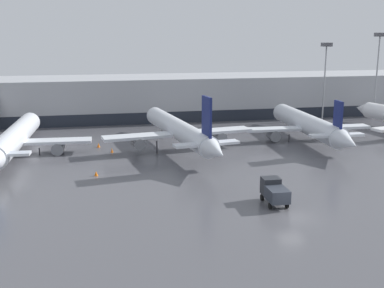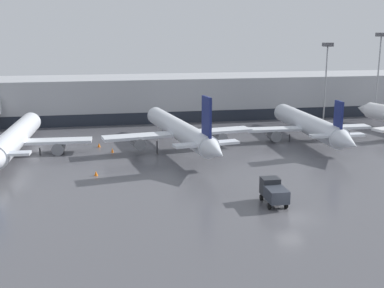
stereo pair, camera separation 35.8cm
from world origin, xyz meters
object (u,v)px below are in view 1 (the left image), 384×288
Objects in this scene: parked_jet_0 at (308,125)px; traffic_cone_1 at (112,150)px; apron_light_mast_0 at (379,51)px; parked_jet_4 at (14,139)px; apron_light_mast_2 at (326,58)px; parked_jet_2 at (179,130)px; service_truck_3 at (274,191)px; traffic_cone_2 at (99,145)px; traffic_cone_0 at (96,174)px.

traffic_cone_1 is at bearing 95.43° from parked_jet_0.
traffic_cone_1 is 62.10m from apron_light_mast_0.
apron_light_mast_2 reaches higher than parked_jet_4.
parked_jet_2 is 46.96× the size of traffic_cone_1.
parked_jet_4 is 64.21m from apron_light_mast_2.
service_truck_3 is (5.85, -26.11, -1.84)m from parked_jet_2.
parked_jet_4 is (-25.12, 2.45, -0.79)m from parked_jet_2.
traffic_cone_1 is 4.56m from traffic_cone_2.
traffic_cone_2 is (-35.64, 2.05, -2.43)m from parked_jet_0.
apron_light_mast_2 is (12.13, 18.77, 10.26)m from parked_jet_0.
service_truck_3 is (30.97, -28.55, -1.05)m from parked_jet_4.
parked_jet_2 reaches higher than service_truck_3.
traffic_cone_1 is at bearing 32.67° from service_truck_3.
traffic_cone_0 is at bearing -136.11° from parked_jet_4.
apron_light_mast_0 is at bearing 14.74° from traffic_cone_2.
traffic_cone_0 is (-36.18, -14.37, -2.46)m from parked_jet_0.
parked_jet_2 is at bearing -148.38° from apron_light_mast_2.
apron_light_mast_2 is at bearing 24.45° from traffic_cone_1.
service_truck_3 is at bearing -59.39° from traffic_cone_2.
parked_jet_4 reaches higher than service_truck_3.
parked_jet_0 is 2.09× the size of apron_light_mast_2.
parked_jet_2 reaches higher than traffic_cone_2.
traffic_cone_2 reaches higher than traffic_cone_0.
traffic_cone_0 is at bearing 123.04° from parked_jet_2.
traffic_cone_2 is (0.54, 16.43, 0.03)m from traffic_cone_0.
parked_jet_4 is 1.94× the size of apron_light_mast_0.
apron_light_mast_0 reaches higher than service_truck_3.
traffic_cone_1 is (-10.53, 0.89, -2.93)m from parked_jet_2.
service_truck_3 is at bearing -129.70° from parked_jet_4.
traffic_cone_2 is (-12.54, 4.98, -2.95)m from parked_jet_2.
parked_jet_4 is at bearing 173.91° from traffic_cone_1.
parked_jet_2 reaches higher than parked_jet_4.
apron_light_mast_0 is at bearing -74.38° from parked_jet_2.
parked_jet_0 is 31.67m from apron_light_mast_0.
traffic_cone_2 is at bearing -165.26° from apron_light_mast_0.
parked_jet_0 is at bearing -143.22° from apron_light_mast_0.
parked_jet_2 is 1.00× the size of parked_jet_4.
traffic_cone_2 is (12.58, 2.53, -2.16)m from parked_jet_4.
service_truck_3 reaches higher than traffic_cone_2.
apron_light_mast_0 is (46.67, 20.55, 11.15)m from parked_jet_2.
traffic_cone_2 is at bearing 88.68° from parked_jet_0.
service_truck_3 is 6.91× the size of traffic_cone_0.
traffic_cone_1 reaches higher than traffic_cone_2.
traffic_cone_1 is at bearing -155.55° from apron_light_mast_2.
traffic_cone_1 is at bearing -161.03° from apron_light_mast_0.
service_truck_3 is at bearing -58.76° from traffic_cone_1.
apron_light_mast_2 reaches higher than traffic_cone_1.
traffic_cone_2 is at bearing 88.11° from traffic_cone_0.
parked_jet_0 is at bearing -86.46° from parked_jet_4.
apron_light_mast_2 is at bearing -30.15° from service_truck_3.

